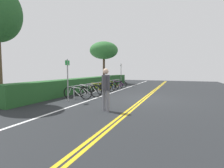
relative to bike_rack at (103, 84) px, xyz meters
The scene contains 18 objects.
ground_plane 3.99m from the bike_rack, 119.06° to the right, with size 36.14×13.47×0.05m, color #232628.
centre_line_yellow_inner 4.06m from the bike_rack, 118.50° to the right, with size 32.53×0.10×0.00m, color gold.
centre_line_yellow_outer 3.92m from the bike_rack, 119.63° to the right, with size 32.53×0.10×0.00m, color gold.
bike_lane_stripe_white 2.15m from the bike_rack, 157.73° to the right, with size 32.53×0.12×0.00m, color white.
bike_rack is the anchor object (origin of this frame).
bicycle_0 3.33m from the bike_rack, behind, with size 0.46×1.71×0.73m.
bicycle_1 2.40m from the bike_rack, behind, with size 0.46×1.84×0.77m.
bicycle_2 1.47m from the bike_rack, behind, with size 0.46×1.64×0.71m.
bicycle_3 0.60m from the bike_rack, 168.01° to the left, with size 0.65×1.76×0.75m.
bicycle_4 0.50m from the bike_rack, ahead, with size 0.49×1.65×0.69m.
bicycle_5 1.46m from the bike_rack, ahead, with size 0.47×1.75×0.71m.
bicycle_6 2.31m from the bike_rack, ahead, with size 0.46×1.62×0.68m.
bicycle_7 3.37m from the bike_rack, ahead, with size 0.46×1.65×0.71m.
pedestrian 6.11m from the bike_rack, 154.82° to the right, with size 0.32×0.42×1.69m.
sign_post_near 4.31m from the bike_rack, behind, with size 0.36×0.06×2.17m.
sign_post_far 4.82m from the bike_rack, ahead, with size 0.36×0.06×2.28m.
hedge_backdrop 2.32m from the bike_rack, 49.63° to the left, with size 16.60×0.97×1.00m, color #235626.
tree_mid 8.88m from the bike_rack, 22.85° to the left, with size 3.33×3.33×4.95m.
Camera 1 is at (-10.00, -1.86, 1.63)m, focal length 28.52 mm.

